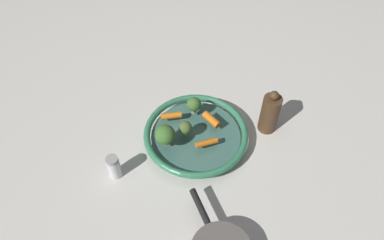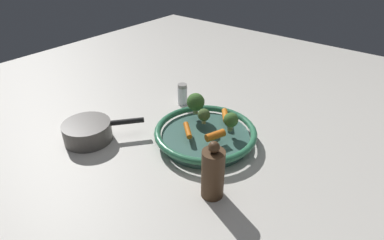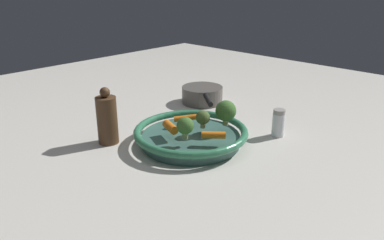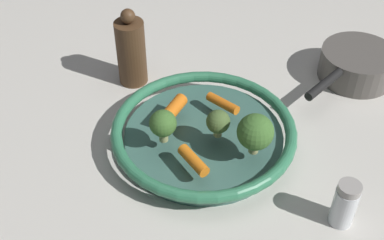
{
  "view_description": "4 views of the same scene",
  "coord_description": "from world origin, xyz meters",
  "px_view_note": "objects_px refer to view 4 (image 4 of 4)",
  "views": [
    {
      "loc": [
        -0.28,
        0.55,
        0.83
      ],
      "look_at": [
        0.02,
        -0.01,
        0.07
      ],
      "focal_mm": 33.11,
      "sensor_mm": 36.0,
      "label": 1
    },
    {
      "loc": [
        -0.64,
        -0.46,
        0.55
      ],
      "look_at": [
        -0.03,
        0.03,
        0.08
      ],
      "focal_mm": 30.17,
      "sensor_mm": 36.0,
      "label": 2
    },
    {
      "loc": [
        0.63,
        -0.66,
        0.42
      ],
      "look_at": [
        0.0,
        0.0,
        0.07
      ],
      "focal_mm": 35.5,
      "sensor_mm": 36.0,
      "label": 3
    },
    {
      "loc": [
        0.6,
        0.03,
        0.6
      ],
      "look_at": [
        0.02,
        -0.02,
        0.08
      ],
      "focal_mm": 47.81,
      "sensor_mm": 36.0,
      "label": 4
    }
  ],
  "objects_px": {
    "baby_carrot_left": "(223,103)",
    "broccoli_floret_mid": "(255,132)",
    "broccoli_floret_edge": "(163,124)",
    "saucepan": "(356,65)",
    "serving_bowl": "(204,135)",
    "broccoli_floret_small": "(218,122)",
    "baby_carrot_right": "(193,160)",
    "salt_shaker": "(345,204)",
    "baby_carrot_back": "(174,109)",
    "pepper_mill": "(131,51)"
  },
  "relations": [
    {
      "from": "baby_carrot_left",
      "to": "broccoli_floret_mid",
      "type": "distance_m",
      "value": 0.12
    },
    {
      "from": "broccoli_floret_mid",
      "to": "baby_carrot_left",
      "type": "bearing_deg",
      "value": -153.55
    },
    {
      "from": "broccoli_floret_edge",
      "to": "saucepan",
      "type": "distance_m",
      "value": 0.42
    },
    {
      "from": "serving_bowl",
      "to": "broccoli_floret_edge",
      "type": "relative_size",
      "value": 5.37
    },
    {
      "from": "broccoli_floret_small",
      "to": "saucepan",
      "type": "bearing_deg",
      "value": 132.06
    },
    {
      "from": "broccoli_floret_edge",
      "to": "baby_carrot_left",
      "type": "bearing_deg",
      "value": 134.18
    },
    {
      "from": "broccoli_floret_mid",
      "to": "broccoli_floret_edge",
      "type": "height_order",
      "value": "broccoli_floret_mid"
    },
    {
      "from": "saucepan",
      "to": "broccoli_floret_edge",
      "type": "bearing_deg",
      "value": -53.83
    },
    {
      "from": "broccoli_floret_small",
      "to": "broccoli_floret_mid",
      "type": "bearing_deg",
      "value": 60.7
    },
    {
      "from": "baby_carrot_right",
      "to": "broccoli_floret_mid",
      "type": "xyz_separation_m",
      "value": [
        -0.03,
        0.09,
        0.03
      ]
    },
    {
      "from": "baby_carrot_right",
      "to": "broccoli_floret_edge",
      "type": "relative_size",
      "value": 1.05
    },
    {
      "from": "broccoli_floret_mid",
      "to": "salt_shaker",
      "type": "bearing_deg",
      "value": 55.87
    },
    {
      "from": "broccoli_floret_edge",
      "to": "salt_shaker",
      "type": "bearing_deg",
      "value": 69.33
    },
    {
      "from": "serving_bowl",
      "to": "baby_carrot_back",
      "type": "relative_size",
      "value": 5.25
    },
    {
      "from": "broccoli_floret_small",
      "to": "pepper_mill",
      "type": "bearing_deg",
      "value": -138.36
    },
    {
      "from": "broccoli_floret_mid",
      "to": "broccoli_floret_edge",
      "type": "distance_m",
      "value": 0.14
    },
    {
      "from": "serving_bowl",
      "to": "broccoli_floret_edge",
      "type": "distance_m",
      "value": 0.09
    },
    {
      "from": "baby_carrot_left",
      "to": "broccoli_floret_edge",
      "type": "xyz_separation_m",
      "value": [
        0.09,
        -0.09,
        0.03
      ]
    },
    {
      "from": "baby_carrot_back",
      "to": "saucepan",
      "type": "distance_m",
      "value": 0.38
    },
    {
      "from": "broccoli_floret_mid",
      "to": "saucepan",
      "type": "xyz_separation_m",
      "value": [
        -0.26,
        0.2,
        -0.06
      ]
    },
    {
      "from": "baby_carrot_right",
      "to": "pepper_mill",
      "type": "relative_size",
      "value": 0.39
    },
    {
      "from": "baby_carrot_back",
      "to": "saucepan",
      "type": "bearing_deg",
      "value": 119.33
    },
    {
      "from": "salt_shaker",
      "to": "baby_carrot_right",
      "type": "bearing_deg",
      "value": -103.5
    },
    {
      "from": "broccoli_floret_mid",
      "to": "saucepan",
      "type": "height_order",
      "value": "broccoli_floret_mid"
    },
    {
      "from": "broccoli_floret_mid",
      "to": "saucepan",
      "type": "distance_m",
      "value": 0.33
    },
    {
      "from": "baby_carrot_back",
      "to": "broccoli_floret_mid",
      "type": "height_order",
      "value": "broccoli_floret_mid"
    },
    {
      "from": "baby_carrot_left",
      "to": "saucepan",
      "type": "height_order",
      "value": "baby_carrot_left"
    },
    {
      "from": "broccoli_floret_mid",
      "to": "salt_shaker",
      "type": "relative_size",
      "value": 0.88
    },
    {
      "from": "broccoli_floret_edge",
      "to": "pepper_mill",
      "type": "xyz_separation_m",
      "value": [
        -0.2,
        -0.08,
        -0.01
      ]
    },
    {
      "from": "baby_carrot_left",
      "to": "pepper_mill",
      "type": "bearing_deg",
      "value": -124.49
    },
    {
      "from": "baby_carrot_back",
      "to": "saucepan",
      "type": "xyz_separation_m",
      "value": [
        -0.18,
        0.33,
        -0.03
      ]
    },
    {
      "from": "broccoli_floret_mid",
      "to": "broccoli_floret_edge",
      "type": "relative_size",
      "value": 1.22
    },
    {
      "from": "baby_carrot_back",
      "to": "pepper_mill",
      "type": "distance_m",
      "value": 0.17
    },
    {
      "from": "baby_carrot_right",
      "to": "salt_shaker",
      "type": "xyz_separation_m",
      "value": [
        0.05,
        0.21,
        -0.02
      ]
    },
    {
      "from": "baby_carrot_left",
      "to": "baby_carrot_right",
      "type": "relative_size",
      "value": 1.06
    },
    {
      "from": "broccoli_floret_small",
      "to": "salt_shaker",
      "type": "relative_size",
      "value": 0.62
    },
    {
      "from": "baby_carrot_right",
      "to": "baby_carrot_back",
      "type": "bearing_deg",
      "value": -159.85
    },
    {
      "from": "broccoli_floret_edge",
      "to": "salt_shaker",
      "type": "distance_m",
      "value": 0.28
    },
    {
      "from": "baby_carrot_right",
      "to": "broccoli_floret_small",
      "type": "height_order",
      "value": "broccoli_floret_small"
    },
    {
      "from": "baby_carrot_right",
      "to": "baby_carrot_back",
      "type": "height_order",
      "value": "baby_carrot_back"
    },
    {
      "from": "pepper_mill",
      "to": "saucepan",
      "type": "xyz_separation_m",
      "value": [
        -0.04,
        0.42,
        -0.04
      ]
    },
    {
      "from": "baby_carrot_left",
      "to": "broccoli_floret_small",
      "type": "bearing_deg",
      "value": -4.61
    },
    {
      "from": "baby_carrot_right",
      "to": "pepper_mill",
      "type": "distance_m",
      "value": 0.28
    },
    {
      "from": "baby_carrot_back",
      "to": "salt_shaker",
      "type": "distance_m",
      "value": 0.3
    },
    {
      "from": "baby_carrot_right",
      "to": "salt_shaker",
      "type": "relative_size",
      "value": 0.76
    },
    {
      "from": "broccoli_floret_mid",
      "to": "salt_shaker",
      "type": "xyz_separation_m",
      "value": [
        0.09,
        0.13,
        -0.05
      ]
    },
    {
      "from": "serving_bowl",
      "to": "salt_shaker",
      "type": "relative_size",
      "value": 3.89
    },
    {
      "from": "baby_carrot_right",
      "to": "broccoli_floret_small",
      "type": "bearing_deg",
      "value": 153.12
    },
    {
      "from": "baby_carrot_right",
      "to": "saucepan",
      "type": "bearing_deg",
      "value": 135.72
    },
    {
      "from": "baby_carrot_left",
      "to": "baby_carrot_right",
      "type": "bearing_deg",
      "value": -16.05
    }
  ]
}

